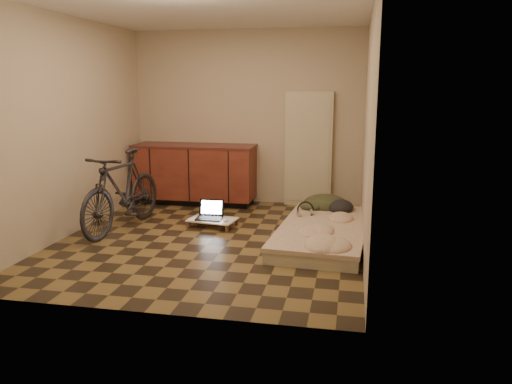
% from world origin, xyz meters
% --- Properties ---
extents(room_shell, '(3.50, 4.00, 2.60)m').
position_xyz_m(room_shell, '(0.00, 0.00, 1.30)').
color(room_shell, brown).
rests_on(room_shell, ground).
extents(cabinets, '(1.84, 0.62, 0.91)m').
position_xyz_m(cabinets, '(-0.75, 1.70, 0.47)').
color(cabinets, black).
rests_on(cabinets, ground).
extents(appliance_panel, '(0.70, 0.10, 1.70)m').
position_xyz_m(appliance_panel, '(0.95, 1.94, 0.85)').
color(appliance_panel, beige).
rests_on(appliance_panel, ground).
extents(bicycle, '(0.72, 1.76, 1.11)m').
position_xyz_m(bicycle, '(-1.20, 0.15, 0.55)').
color(bicycle, black).
rests_on(bicycle, ground).
extents(futon, '(1.14, 2.13, 0.18)m').
position_xyz_m(futon, '(1.30, 0.23, 0.09)').
color(futon, '#B8B193').
rests_on(futon, ground).
extents(clothing_pile, '(0.66, 0.57, 0.25)m').
position_xyz_m(clothing_pile, '(1.31, 1.09, 0.30)').
color(clothing_pile, '#2F361F').
rests_on(clothing_pile, futon).
extents(headphones, '(0.32, 0.31, 0.16)m').
position_xyz_m(headphones, '(1.05, 0.62, 0.26)').
color(headphones, black).
rests_on(headphones, futon).
extents(lap_desk, '(0.65, 0.47, 0.10)m').
position_xyz_m(lap_desk, '(-0.14, 0.52, 0.09)').
color(lap_desk, brown).
rests_on(lap_desk, ground).
extents(laptop, '(0.34, 0.31, 0.22)m').
position_xyz_m(laptop, '(-0.19, 0.56, 0.15)').
color(laptop, black).
rests_on(laptop, lap_desk).
extents(mouse, '(0.08, 0.10, 0.03)m').
position_xyz_m(mouse, '(0.06, 0.44, 0.11)').
color(mouse, white).
rests_on(mouse, lap_desk).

